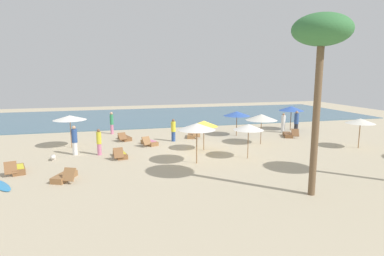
# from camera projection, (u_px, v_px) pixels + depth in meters

# --- Properties ---
(ground_plane) EXTENTS (60.00, 60.00, 0.00)m
(ground_plane) POSITION_uv_depth(u_px,v_px,m) (200.00, 150.00, 22.04)
(ground_plane) COLOR #BCAD8E
(ocean_water) EXTENTS (48.00, 16.00, 0.06)m
(ocean_water) POSITION_uv_depth(u_px,v_px,m) (159.00, 116.00, 38.22)
(ocean_water) COLOR #476B7F
(ocean_water) RESTS_ON ground_plane
(umbrella_0) EXTENTS (1.87, 1.87, 1.98)m
(umbrella_0) POSITION_uv_depth(u_px,v_px,m) (204.00, 124.00, 21.58)
(umbrella_0) COLOR olive
(umbrella_0) RESTS_ON ground_plane
(umbrella_1) EXTENTS (1.81, 1.81, 2.11)m
(umbrella_1) POSITION_uv_depth(u_px,v_px,m) (249.00, 127.00, 19.50)
(umbrella_1) COLOR olive
(umbrella_1) RESTS_ON ground_plane
(umbrella_2) EXTENTS (2.21, 2.21, 2.24)m
(umbrella_2) POSITION_uv_depth(u_px,v_px,m) (70.00, 118.00, 22.25)
(umbrella_2) COLOR olive
(umbrella_2) RESTS_ON ground_plane
(umbrella_3) EXTENTS (2.25, 2.25, 2.18)m
(umbrella_3) POSITION_uv_depth(u_px,v_px,m) (261.00, 117.00, 23.39)
(umbrella_3) COLOR brown
(umbrella_3) RESTS_ON ground_plane
(umbrella_4) EXTENTS (2.19, 2.19, 2.16)m
(umbrella_4) POSITION_uv_depth(u_px,v_px,m) (291.00, 108.00, 29.03)
(umbrella_4) COLOR brown
(umbrella_4) RESTS_ON ground_plane
(umbrella_5) EXTENTS (1.90, 1.90, 2.05)m
(umbrella_5) POSITION_uv_depth(u_px,v_px,m) (361.00, 121.00, 22.15)
(umbrella_5) COLOR olive
(umbrella_5) RESTS_ON ground_plane
(umbrella_6) EXTENTS (2.12, 2.12, 2.33)m
(umbrella_6) POSITION_uv_depth(u_px,v_px,m) (197.00, 127.00, 18.39)
(umbrella_6) COLOR olive
(umbrella_6) RESTS_ON ground_plane
(umbrella_7) EXTENTS (2.15, 2.15, 2.01)m
(umbrella_7) POSITION_uv_depth(u_px,v_px,m) (237.00, 114.00, 26.47)
(umbrella_7) COLOR brown
(umbrella_7) RESTS_ON ground_plane
(lounger_0) EXTENTS (1.22, 1.74, 0.73)m
(lounger_0) POSITION_uv_depth(u_px,v_px,m) (65.00, 177.00, 15.85)
(lounger_0) COLOR olive
(lounger_0) RESTS_ON ground_plane
(lounger_1) EXTENTS (0.99, 1.73, 0.74)m
(lounger_1) POSITION_uv_depth(u_px,v_px,m) (18.00, 169.00, 17.03)
(lounger_1) COLOR brown
(lounger_1) RESTS_ON ground_plane
(lounger_2) EXTENTS (1.07, 1.80, 0.67)m
(lounger_2) POSITION_uv_depth(u_px,v_px,m) (125.00, 138.00, 25.11)
(lounger_2) COLOR brown
(lounger_2) RESTS_ON ground_plane
(lounger_3) EXTENTS (0.87, 1.72, 0.74)m
(lounger_3) POSITION_uv_depth(u_px,v_px,m) (120.00, 155.00, 20.03)
(lounger_3) COLOR brown
(lounger_3) RESTS_ON ground_plane
(lounger_4) EXTENTS (1.21, 1.77, 0.71)m
(lounger_4) POSITION_uv_depth(u_px,v_px,m) (149.00, 142.00, 23.45)
(lounger_4) COLOR olive
(lounger_4) RESTS_ON ground_plane
(lounger_5) EXTENTS (1.17, 1.76, 0.72)m
(lounger_5) POSITION_uv_depth(u_px,v_px,m) (288.00, 135.00, 26.34)
(lounger_5) COLOR brown
(lounger_5) RESTS_ON ground_plane
(lounger_6) EXTENTS (1.08, 1.76, 0.72)m
(lounger_6) POSITION_uv_depth(u_px,v_px,m) (192.00, 135.00, 26.09)
(lounger_6) COLOR olive
(lounger_6) RESTS_ON ground_plane
(person_0) EXTENTS (0.41, 0.41, 1.85)m
(person_0) POSITION_uv_depth(u_px,v_px,m) (112.00, 123.00, 27.40)
(person_0) COLOR #D17299
(person_0) RESTS_ON ground_plane
(person_1) EXTENTS (0.39, 0.39, 1.68)m
(person_1) POSITION_uv_depth(u_px,v_px,m) (283.00, 123.00, 28.00)
(person_1) COLOR white
(person_1) RESTS_ON ground_plane
(person_2) EXTENTS (0.48, 0.48, 1.86)m
(person_2) POSITION_uv_depth(u_px,v_px,m) (75.00, 140.00, 20.50)
(person_2) COLOR white
(person_2) RESTS_ON ground_plane
(person_3) EXTENTS (0.31, 0.31, 1.66)m
(person_3) POSITION_uv_depth(u_px,v_px,m) (99.00, 142.00, 20.48)
(person_3) COLOR #D17299
(person_3) RESTS_ON ground_plane
(person_4) EXTENTS (0.45, 0.45, 1.93)m
(person_4) POSITION_uv_depth(u_px,v_px,m) (296.00, 122.00, 27.57)
(person_4) COLOR #26262D
(person_4) RESTS_ON ground_plane
(person_5) EXTENTS (0.44, 0.44, 1.69)m
(person_5) POSITION_uv_depth(u_px,v_px,m) (173.00, 130.00, 24.56)
(person_5) COLOR #2D4C8C
(person_5) RESTS_ON ground_plane
(palm_0) EXTENTS (2.34, 2.34, 7.45)m
(palm_0) POSITION_uv_depth(u_px,v_px,m) (321.00, 36.00, 12.90)
(palm_0) COLOR brown
(palm_0) RESTS_ON ground_plane
(dog) EXTENTS (0.28, 0.69, 0.33)m
(dog) POSITION_uv_depth(u_px,v_px,m) (53.00, 157.00, 19.41)
(dog) COLOR silver
(dog) RESTS_ON ground_plane
(surfboard) EXTENTS (1.59, 2.19, 0.07)m
(surfboard) POSITION_uv_depth(u_px,v_px,m) (1.00, 185.00, 15.05)
(surfboard) COLOR #338CCC
(surfboard) RESTS_ON ground_plane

